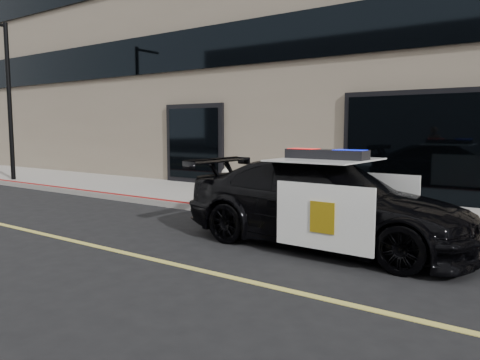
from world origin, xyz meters
The scene contains 5 objects.
ground centered at (0.00, 0.00, 0.00)m, with size 120.00×120.00×0.00m, color black.
sidewalk_n centered at (0.00, 5.25, 0.07)m, with size 60.00×3.50×0.15m, color gray.
police_car centered at (-1.05, 2.28, 0.72)m, with size 2.34×4.99×1.61m.
fire_hydrant centered at (-4.42, 4.00, 0.57)m, with size 0.40×0.56×0.89m.
street_light centered at (-13.89, 3.87, 3.14)m, with size 0.15×1.37×5.40m.
Camera 1 is at (2.26, -4.77, 1.95)m, focal length 35.00 mm.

